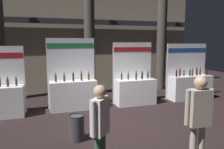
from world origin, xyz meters
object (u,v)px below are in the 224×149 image
exhibitor_booth_1 (73,92)px  exhibitor_booth_3 (190,85)px  visitor_0 (199,114)px  exhibitor_booth_2 (135,89)px  visitor_4 (100,125)px  trash_bin (77,128)px

exhibitor_booth_1 → exhibitor_booth_3: 4.98m
exhibitor_booth_3 → visitor_0: (-3.30, -4.54, 0.49)m
exhibitor_booth_2 → exhibitor_booth_3: (2.57, 0.01, 0.00)m
exhibitor_booth_3 → visitor_4: size_ratio=1.39×
exhibitor_booth_2 → visitor_0: (-0.74, -4.53, 0.49)m
exhibitor_booth_1 → visitor_4: (-0.14, -4.32, 0.35)m
exhibitor_booth_1 → trash_bin: exhibitor_booth_1 is taller
trash_bin → visitor_0: 2.90m
exhibitor_booth_2 → exhibitor_booth_3: 2.57m
exhibitor_booth_2 → exhibitor_booth_3: exhibitor_booth_2 is taller
trash_bin → exhibitor_booth_1: bearing=83.5°
exhibitor_booth_1 → visitor_4: exhibitor_booth_1 is taller
exhibitor_booth_2 → visitor_0: exhibitor_booth_2 is taller
trash_bin → visitor_4: visitor_4 is taller
exhibitor_booth_3 → visitor_0: bearing=-126.0°
exhibitor_booth_2 → visitor_0: size_ratio=1.34×
exhibitor_booth_3 → trash_bin: 5.88m
exhibitor_booth_2 → visitor_4: exhibitor_booth_2 is taller
exhibitor_booth_1 → exhibitor_booth_3: bearing=-0.9°
exhibitor_booth_1 → visitor_4: bearing=-91.9°
visitor_0 → visitor_4: size_ratio=1.06×
exhibitor_booth_1 → visitor_0: (1.68, -4.62, 0.45)m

